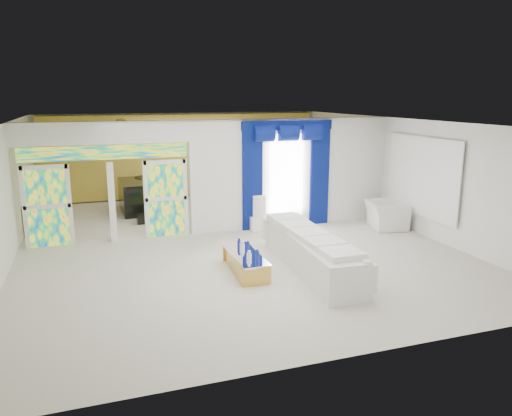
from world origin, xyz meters
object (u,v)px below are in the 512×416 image
object	(u,v)px
coffee_table	(245,263)
grand_piano	(145,196)
console_table	(270,222)
white_sofa	(311,253)
armchair	(386,215)

from	to	relation	value
coffee_table	grand_piano	xyz separation A→B (m)	(-1.36, 6.36, 0.30)
coffee_table	grand_piano	world-z (taller)	grand_piano
coffee_table	console_table	bearing A→B (deg)	61.20
white_sofa	coffee_table	world-z (taller)	white_sofa
white_sofa	armchair	xyz separation A→B (m)	(3.40, 2.37, 0.00)
coffee_table	console_table	size ratio (longest dim) A/B	1.51
white_sofa	grand_piano	world-z (taller)	grand_piano
coffee_table	armchair	size ratio (longest dim) A/B	1.48
white_sofa	coffee_table	distance (m)	1.39
white_sofa	grand_piano	size ratio (longest dim) A/B	1.99
coffee_table	grand_piano	bearing A→B (deg)	102.10
coffee_table	console_table	xyz separation A→B (m)	(1.65, 3.00, -0.00)
console_table	armchair	size ratio (longest dim) A/B	0.98
armchair	coffee_table	bearing A→B (deg)	127.37
white_sofa	armchair	bearing A→B (deg)	38.17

